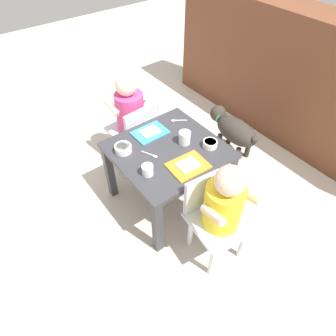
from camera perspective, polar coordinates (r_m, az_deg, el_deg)
The scene contains 14 objects.
ground_plane at distance 1.95m, azimuth 0.00°, elevation -5.83°, with size 7.00×7.00×0.00m, color beige.
kitchen_cabinet_back at distance 2.38m, azimuth 23.82°, elevation 15.30°, with size 2.18×0.31×0.92m, color brown.
dining_table at distance 1.68m, azimuth 0.00°, elevation 1.89°, with size 0.57×0.58×0.43m.
seated_child_left at distance 1.95m, azimuth -7.20°, elevation 10.66°, with size 0.30×0.30×0.67m.
seated_child_right at distance 1.42m, azimuth 10.44°, elevation -6.84°, with size 0.31×0.31×0.66m.
dog at distance 2.19m, azimuth 12.55°, elevation 7.36°, with size 0.46×0.19×0.30m.
food_tray_left at distance 1.73m, azimuth -3.50°, elevation 6.90°, with size 0.14×0.20×0.02m.
food_tray_right at distance 1.53m, azimuth 3.91°, elevation 0.46°, with size 0.17×0.21×0.02m.
water_cup_left at distance 1.65m, azimuth 3.24°, elevation 5.78°, with size 0.07×0.07×0.07m.
water_cup_right at distance 1.48m, azimuth -3.97°, elevation -0.48°, with size 0.06×0.06×0.06m.
veggie_bowl_far at distance 1.62m, azimuth -8.68°, elevation 3.78°, with size 0.09×0.09×0.04m.
cereal_bowl_right_side at distance 1.65m, azimuth 8.17°, elevation 4.70°, with size 0.08×0.08×0.04m.
spoon_by_left_tray at distance 1.83m, azimuth 1.81°, elevation 9.21°, with size 0.07×0.09×0.01m.
spoon_by_right_tray at distance 1.59m, azimuth -3.30°, elevation 2.58°, with size 0.10×0.05×0.01m.
Camera 1 is at (0.97, -0.74, 1.52)m, focal length 31.44 mm.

